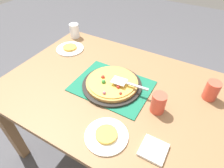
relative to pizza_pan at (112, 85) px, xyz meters
name	(u,v)px	position (x,y,z in m)	size (l,w,h in m)	color
ground_plane	(112,147)	(0.00, 0.00, -0.76)	(8.00, 8.00, 0.00)	#4C4C51
dining_table	(112,98)	(0.00, 0.00, -0.12)	(1.40, 1.00, 0.75)	olive
placemat	(112,86)	(0.00, 0.00, -0.01)	(0.48, 0.36, 0.01)	#196B4C
pizza_pan	(112,85)	(0.00, 0.00, 0.00)	(0.38, 0.38, 0.01)	black
pizza	(112,83)	(0.00, 0.00, 0.02)	(0.33, 0.33, 0.05)	#B78442
plate_near_left	(70,49)	(0.52, -0.22, -0.01)	(0.22, 0.22, 0.01)	white
plate_far_right	(106,136)	(-0.16, 0.33, -0.01)	(0.22, 0.22, 0.01)	white
served_slice_left	(70,47)	(0.52, -0.22, 0.01)	(0.11, 0.11, 0.02)	gold
served_slice_right	(106,134)	(-0.16, 0.33, 0.01)	(0.11, 0.11, 0.02)	gold
cup_near	(74,31)	(0.61, -0.40, 0.05)	(0.08, 0.08, 0.12)	white
cup_far	(158,103)	(-0.32, 0.05, 0.05)	(0.08, 0.08, 0.12)	#E04C38
cup_corner	(212,90)	(-0.55, -0.20, 0.05)	(0.08, 0.08, 0.12)	#E04C38
pizza_server	(127,83)	(-0.10, -0.01, 0.05)	(0.23, 0.08, 0.01)	silver
napkin_stack	(153,150)	(-0.39, 0.29, -0.01)	(0.12, 0.12, 0.02)	white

